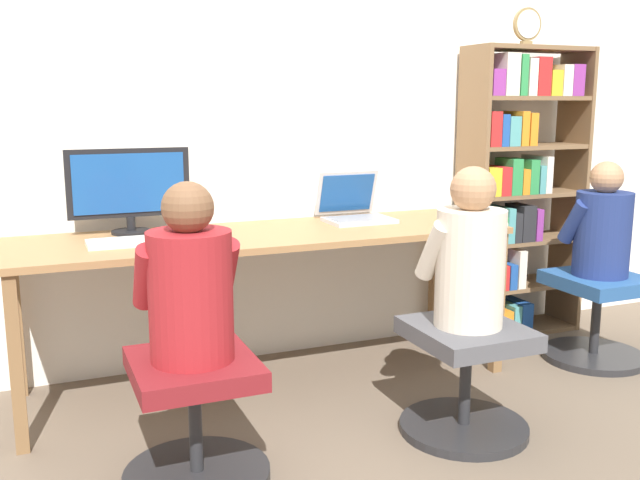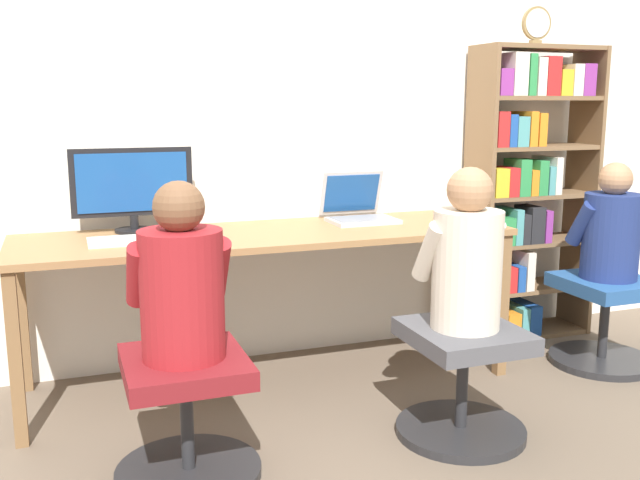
{
  "view_description": "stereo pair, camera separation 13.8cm",
  "coord_description": "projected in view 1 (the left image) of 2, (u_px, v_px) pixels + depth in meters",
  "views": [
    {
      "loc": [
        -1.02,
        -2.78,
        1.34
      ],
      "look_at": [
        0.18,
        0.13,
        0.73
      ],
      "focal_mm": 40.0,
      "sensor_mm": 36.0,
      "label": 1
    },
    {
      "loc": [
        -0.89,
        -2.83,
        1.34
      ],
      "look_at": [
        0.18,
        0.13,
        0.73
      ],
      "focal_mm": 40.0,
      "sensor_mm": 36.0,
      "label": 2
    }
  ],
  "objects": [
    {
      "name": "ground_plane",
      "position": [
        293.0,
        409.0,
        3.16
      ],
      "size": [
        14.0,
        14.0,
        0.0
      ],
      "primitive_type": "plane",
      "color": "brown"
    },
    {
      "name": "wall_back",
      "position": [
        240.0,
        110.0,
        3.58
      ],
      "size": [
        10.0,
        0.05,
        2.6
      ],
      "color": "white",
      "rests_on": "ground_plane"
    },
    {
      "name": "desk",
      "position": [
        267.0,
        246.0,
        3.34
      ],
      "size": [
        2.29,
        0.67,
        0.74
      ],
      "color": "olive",
      "rests_on": "ground_plane"
    },
    {
      "name": "desktop_monitor",
      "position": [
        129.0,
        189.0,
        3.26
      ],
      "size": [
        0.55,
        0.18,
        0.39
      ],
      "color": "black",
      "rests_on": "desk"
    },
    {
      "name": "laptop",
      "position": [
        355.0,
        211.0,
        3.64
      ],
      "size": [
        0.33,
        0.31,
        0.25
      ],
      "color": "#B7B7BC",
      "rests_on": "desk"
    },
    {
      "name": "keyboard",
      "position": [
        134.0,
        241.0,
        3.04
      ],
      "size": [
        0.39,
        0.16,
        0.03
      ],
      "color": "silver",
      "rests_on": "desk"
    },
    {
      "name": "computer_mouse_by_keyboard",
      "position": [
        195.0,
        237.0,
        3.11
      ],
      "size": [
        0.07,
        0.11,
        0.03
      ],
      "color": "black",
      "rests_on": "desk"
    },
    {
      "name": "office_chair_left",
      "position": [
        195.0,
        414.0,
        2.53
      ],
      "size": [
        0.53,
        0.53,
        0.46
      ],
      "color": "#262628",
      "rests_on": "ground_plane"
    },
    {
      "name": "office_chair_right",
      "position": [
        466.0,
        374.0,
        2.9
      ],
      "size": [
        0.53,
        0.53,
        0.46
      ],
      "color": "#262628",
      "rests_on": "ground_plane"
    },
    {
      "name": "person_at_monitor",
      "position": [
        190.0,
        284.0,
        2.44
      ],
      "size": [
        0.36,
        0.31,
        0.62
      ],
      "color": "maroon",
      "rests_on": "office_chair_left"
    },
    {
      "name": "person_at_laptop",
      "position": [
        470.0,
        257.0,
        2.81
      ],
      "size": [
        0.34,
        0.3,
        0.64
      ],
      "color": "beige",
      "rests_on": "office_chair_right"
    },
    {
      "name": "bookshelf",
      "position": [
        515.0,
        189.0,
        4.05
      ],
      "size": [
        0.73,
        0.29,
        1.64
      ],
      "color": "brown",
      "rests_on": "ground_plane"
    },
    {
      "name": "desk_clock",
      "position": [
        527.0,
        25.0,
        3.81
      ],
      "size": [
        0.17,
        0.03,
        0.19
      ],
      "color": "olive",
      "rests_on": "bookshelf"
    },
    {
      "name": "office_chair_side",
      "position": [
        596.0,
        314.0,
        3.73
      ],
      "size": [
        0.53,
        0.53,
        0.46
      ],
      "color": "#262628",
      "rests_on": "ground_plane"
    },
    {
      "name": "person_near_shelf",
      "position": [
        602.0,
        227.0,
        3.65
      ],
      "size": [
        0.34,
        0.3,
        0.59
      ],
      "color": "navy",
      "rests_on": "office_chair_side"
    }
  ]
}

